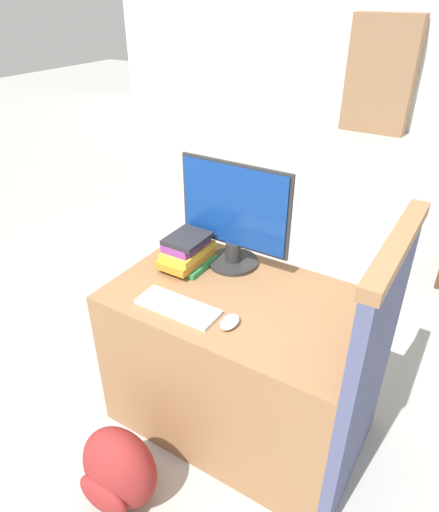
% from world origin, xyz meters
% --- Properties ---
extents(ground_plane, '(20.00, 20.00, 0.00)m').
position_xyz_m(ground_plane, '(0.00, 0.00, 0.00)').
color(ground_plane, '#9E9E99').
extents(desk, '(1.14, 0.72, 0.77)m').
position_xyz_m(desk, '(0.00, 0.36, 0.39)').
color(desk, '#8C603D').
rests_on(desk, ground_plane).
extents(carrel_divider, '(0.07, 0.71, 1.24)m').
position_xyz_m(carrel_divider, '(0.60, 0.35, 0.63)').
color(carrel_divider, '#474C70').
rests_on(carrel_divider, ground_plane).
extents(monitor, '(0.56, 0.25, 0.51)m').
position_xyz_m(monitor, '(-0.16, 0.59, 1.03)').
color(monitor, '#282828').
rests_on(monitor, desk).
extents(keyboard, '(0.37, 0.14, 0.02)m').
position_xyz_m(keyboard, '(-0.18, 0.15, 0.78)').
color(keyboard, silver).
rests_on(keyboard, desk).
extents(mouse, '(0.07, 0.11, 0.03)m').
position_xyz_m(mouse, '(0.06, 0.17, 0.79)').
color(mouse, white).
rests_on(mouse, desk).
extents(book_stack, '(0.19, 0.27, 0.17)m').
position_xyz_m(book_stack, '(-0.34, 0.45, 0.85)').
color(book_stack, '#2D7F42').
rests_on(book_stack, desk).
extents(backpack, '(0.35, 0.27, 0.40)m').
position_xyz_m(backpack, '(-0.21, -0.29, 0.19)').
color(backpack, maroon).
rests_on(backpack, ground_plane).
extents(bookshelf_far, '(0.96, 0.32, 1.63)m').
position_xyz_m(bookshelf_far, '(-0.93, 6.20, 0.82)').
color(bookshelf_far, '#846042').
rests_on(bookshelf_far, ground_plane).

